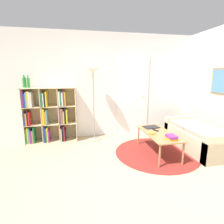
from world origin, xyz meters
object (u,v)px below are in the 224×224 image
Objects in this scene: laptop at (151,127)px; bowl at (152,133)px; floor_lamp at (93,83)px; coffee_table at (158,135)px; bookshelf at (49,115)px; bottle_left at (24,82)px; bottle_middle at (28,83)px; couch at (202,136)px.

laptop is 0.45m from bowl.
coffee_table is (1.20, -1.03, -0.99)m from floor_lamp.
floor_lamp is 1.66m from laptop.
bowl is (2.09, -1.20, -0.18)m from bookshelf.
bookshelf is 0.90m from bottle_left.
bottle_left is at bearing 154.59° from bowl.
bottle_left reaches higher than bookshelf.
coffee_table is 4.20× the size of bottle_middle.
laptop is at bearing 164.71° from couch.
couch is 5.40× the size of bottle_left.
floor_lamp is 1.86m from coffee_table.
couch is 1.33× the size of coffee_table.
bottle_left is 1.03× the size of bottle_middle.
bottle_left is at bearing 156.94° from coffee_table.
bookshelf is 2.54m from coffee_table.
couch is at bearing -17.89° from bookshelf.
laptop is at bearing 66.95° from bowl.
bookshelf is 0.85m from bottle_middle.
bowl is at bearing -25.52° from bottle_middle.
bottle_left is at bearing 163.68° from laptop.
couch is 4.01m from bottle_middle.
bookshelf reaches higher than coffee_table.
floor_lamp is 2.70m from couch.
laptop is at bearing 89.62° from coffee_table.
bottle_left is at bearing 178.24° from bookshelf.
bottle_middle is (-1.43, 0.09, 0.02)m from floor_lamp.
bookshelf is at bearing 153.17° from coffee_table.
bottle_middle reaches higher than couch.
couch is 4.38× the size of laptop.
coffee_table is at bearing -90.38° from laptop.
laptop is (0.00, 0.36, 0.05)m from coffee_table.
bottle_left is (-2.55, 1.21, 0.95)m from bowl.
bowl is at bearing -163.23° from coffee_table.
bowl is at bearing -29.80° from bookshelf.
laptop reaches higher than coffee_table.
floor_lamp reaches higher than bottle_left.
couch is 5.59× the size of bottle_middle.
bottle_middle is at bearing 154.48° from bowl.
floor_lamp reaches higher than bowl.
floor_lamp is 1.75m from bowl.
bowl is 2.98m from bottle_left.
bottle_middle is (-2.63, 0.76, 0.96)m from laptop.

